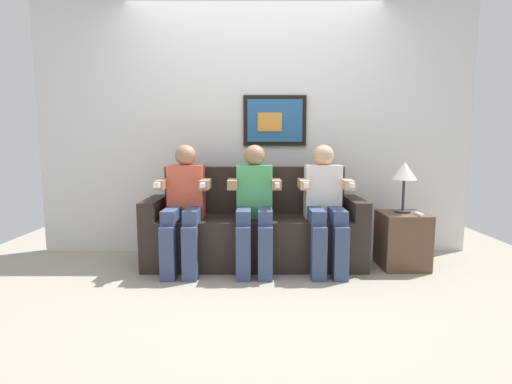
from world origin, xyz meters
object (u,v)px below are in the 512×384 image
at_px(side_table_right, 404,240).
at_px(spare_remote_on_table, 421,214).
at_px(person_on_right, 326,202).
at_px(person_in_middle, 256,202).
at_px(couch, 256,231).
at_px(table_lamp, 406,173).
at_px(person_on_left, 186,202).

relative_size(side_table_right, spare_remote_on_table, 3.85).
bearing_deg(side_table_right, person_on_right, -175.15).
bearing_deg(person_on_right, person_in_middle, 179.96).
xyz_separation_m(couch, spare_remote_on_table, (1.44, -0.22, 0.20)).
relative_size(side_table_right, table_lamp, 1.09).
relative_size(couch, table_lamp, 4.33).
xyz_separation_m(person_on_left, table_lamp, (1.97, 0.09, 0.25)).
bearing_deg(side_table_right, person_in_middle, -177.40).
bearing_deg(person_on_left, person_in_middle, 0.04).
bearing_deg(person_on_right, side_table_right, 4.85).
bearing_deg(person_in_middle, person_on_left, -179.96).
distance_m(couch, person_on_right, 0.71).
bearing_deg(couch, spare_remote_on_table, -8.63).
distance_m(person_on_left, person_in_middle, 0.62).
xyz_separation_m(person_on_left, person_on_right, (1.24, 0.00, 0.00)).
height_order(person_in_middle, person_on_right, same).
distance_m(person_on_left, spare_remote_on_table, 2.06).
bearing_deg(person_on_right, couch, 164.87).
relative_size(person_on_right, spare_remote_on_table, 8.54).
distance_m(couch, spare_remote_on_table, 1.47).
bearing_deg(table_lamp, spare_remote_on_table, -55.34).
relative_size(person_on_right, table_lamp, 2.41).
height_order(couch, side_table_right, couch).
bearing_deg(person_on_left, person_on_right, 0.00).
bearing_deg(person_in_middle, side_table_right, 2.60).
distance_m(table_lamp, spare_remote_on_table, 0.39).
relative_size(couch, person_in_middle, 1.79).
height_order(person_in_middle, spare_remote_on_table, person_in_middle).
height_order(person_on_left, table_lamp, person_on_left).
bearing_deg(person_on_right, person_on_left, 180.00).
height_order(person_on_left, spare_remote_on_table, person_on_left).
xyz_separation_m(person_in_middle, side_table_right, (1.34, 0.06, -0.36)).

